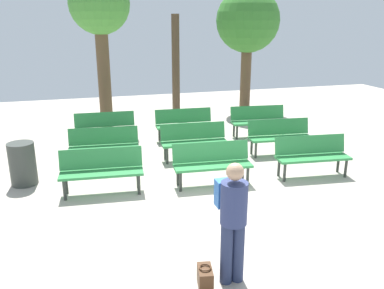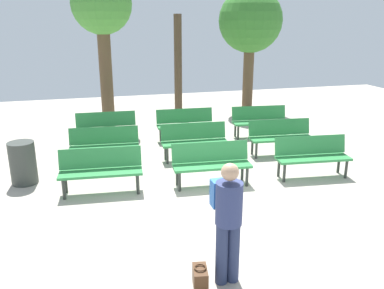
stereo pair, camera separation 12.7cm
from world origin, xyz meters
TOP-DOWN VIEW (x-y plane):
  - ground_plane at (0.00, 0.00)m, footprint 24.00×24.00m
  - bench_r0_c0 at (-2.09, 1.75)m, footprint 1.64×0.62m
  - bench_r0_c1 at (0.12, 1.55)m, footprint 1.63×0.60m
  - bench_r0_c2 at (2.36, 1.42)m, footprint 1.64×0.64m
  - bench_r1_c0 at (-1.93, 3.35)m, footprint 1.64×0.62m
  - bench_r1_c1 at (0.20, 3.16)m, footprint 1.63×0.58m
  - bench_r1_c2 at (2.40, 2.96)m, footprint 1.64×0.63m
  - bench_r2_c0 at (-1.79, 4.95)m, footprint 1.62×0.56m
  - bench_r2_c1 at (0.39, 4.80)m, footprint 1.62×0.57m
  - bench_r2_c2 at (2.56, 4.58)m, footprint 1.64×0.65m
  - tree_0 at (3.54, 7.87)m, footprint 2.24×2.24m
  - tree_1 at (-1.60, 6.96)m, footprint 1.80×1.80m
  - tree_2 at (0.97, 8.11)m, footprint 0.27×0.27m
  - visitor_with_backpack at (-0.66, -1.56)m, footprint 0.34×0.52m
  - handbag at (-1.03, -1.60)m, footprint 0.23×0.35m
  - trash_bin at (-3.63, 2.63)m, footprint 0.53×0.53m

SIDE VIEW (x-z plane):
  - ground_plane at x=0.00m, z-range 0.00..0.00m
  - handbag at x=-1.03m, z-range -0.01..0.28m
  - trash_bin at x=-3.63m, z-range 0.00..0.89m
  - bench_r0_c0 at x=-2.09m, z-range 0.07..0.94m
  - bench_r0_c1 at x=0.12m, z-range 0.07..0.94m
  - bench_r0_c2 at x=2.36m, z-range 0.07..0.94m
  - bench_r1_c0 at x=-1.93m, z-range 0.07..0.94m
  - bench_r1_c1 at x=0.20m, z-range 0.07..0.94m
  - bench_r1_c2 at x=2.40m, z-range 0.07..0.94m
  - bench_r2_c0 at x=-1.79m, z-range 0.07..0.94m
  - bench_r2_c1 at x=0.39m, z-range 0.07..0.94m
  - bench_r2_c2 at x=2.56m, z-range 0.07..0.94m
  - visitor_with_backpack at x=-0.66m, z-range 0.11..1.76m
  - tree_2 at x=0.97m, z-range 0.00..3.45m
  - tree_0 at x=3.54m, z-range 1.00..5.35m
  - tree_1 at x=-1.60m, z-range 1.24..5.87m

